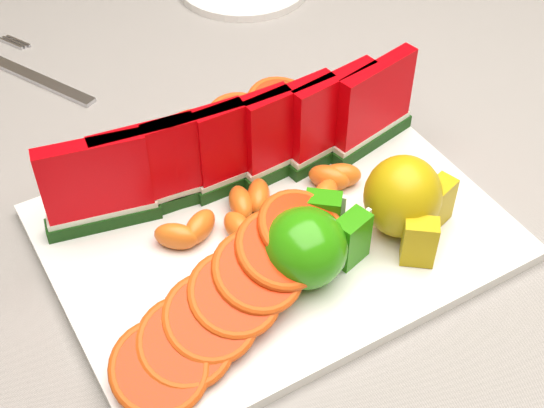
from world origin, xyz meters
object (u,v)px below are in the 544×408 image
(platter, at_px, (274,232))
(apple_cluster, at_px, (310,244))
(pear_cluster, at_px, (406,199))
(fork, at_px, (35,75))

(platter, distance_m, apple_cluster, 0.07)
(pear_cluster, xyz_separation_m, fork, (-0.21, 0.42, -0.05))
(pear_cluster, bearing_deg, apple_cluster, 178.97)
(apple_cluster, bearing_deg, platter, 90.84)
(platter, bearing_deg, fork, 107.49)
(pear_cluster, bearing_deg, fork, 116.87)
(apple_cluster, height_order, pear_cluster, pear_cluster)
(platter, relative_size, fork, 2.13)
(platter, xyz_separation_m, apple_cluster, (0.00, -0.06, 0.04))
(apple_cluster, relative_size, fork, 0.58)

